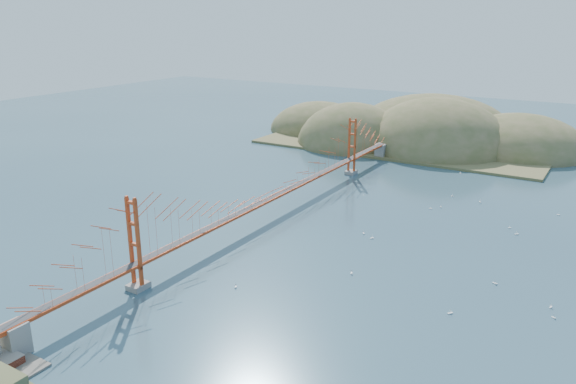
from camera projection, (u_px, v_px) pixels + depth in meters
The scene contains 20 objects.
ground at pixel (273, 216), 92.24m from camera, with size 320.00×320.00×0.00m, color #304E60.
bridge at pixel (273, 175), 90.27m from camera, with size 2.20×94.40×12.00m.
fort at pixel (2, 358), 52.92m from camera, with size 3.70×2.30×1.75m.
far_headlands at pixel (422, 141), 146.92m from camera, with size 84.00×58.00×25.00m.
sailboat_6 at pixel (351, 273), 71.66m from camera, with size 0.60×0.61×0.69m.
sailboat_1 at pixel (364, 233), 84.73m from camera, with size 0.58×0.58×0.62m.
sailboat_4 at pixel (510, 227), 86.93m from camera, with size 0.58×0.58×0.60m.
sailboat_14 at pixel (372, 238), 82.91m from camera, with size 0.67×0.67×0.70m.
sailboat_2 at pixel (495, 283), 68.98m from camera, with size 0.63×0.59×0.71m.
sailboat_3 at pixel (430, 208), 95.62m from camera, with size 0.57×0.51×0.64m.
sailboat_12 at pixel (461, 173), 116.74m from camera, with size 0.55×0.55×0.61m.
sailboat_9 at pixel (517, 234), 84.41m from camera, with size 0.68×0.68×0.71m.
sailboat_5 at pixel (551, 307), 63.35m from camera, with size 0.48×0.55×0.62m.
sailboat_7 at pixel (452, 196), 102.09m from camera, with size 0.51×0.47×0.57m.
sailboat_17 at pixel (559, 214), 92.61m from camera, with size 0.49×0.41×0.57m.
sailboat_15 at pixel (441, 207), 96.39m from camera, with size 0.55×0.55×0.57m.
sailboat_11 at pixel (554, 317), 61.19m from camera, with size 0.51×0.51×0.56m.
sailboat_10 at pixel (236, 286), 68.05m from camera, with size 0.57×0.57×0.64m.
sailboat_13 at pixel (450, 312), 62.08m from camera, with size 0.68×0.68×0.72m.
sailboat_16 at pixel (480, 202), 98.90m from camera, with size 0.66×0.66×0.69m.
Camera 1 is at (47.24, -72.77, 31.64)m, focal length 35.00 mm.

